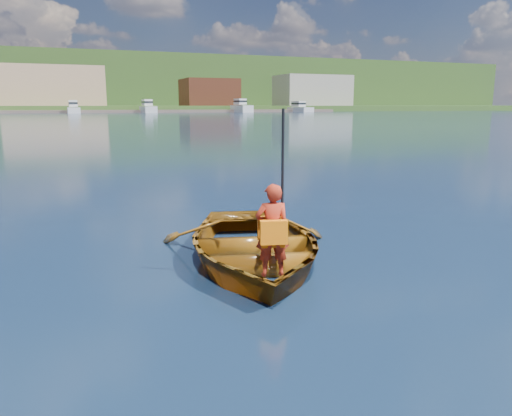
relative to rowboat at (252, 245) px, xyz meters
The scene contains 8 objects.
ground 1.52m from the rowboat, 24.21° to the right, with size 600.00×600.00×0.00m.
rowboat is the anchor object (origin of this frame).
child_paddler 1.01m from the rowboat, 94.65° to the right, with size 0.49×0.40×2.10m.
shoreline 236.21m from the rowboat, 89.67° to the left, with size 400.00×140.00×22.00m.
dock 147.43m from the rowboat, 88.51° to the left, with size 160.05×7.15×0.80m.
waterfront_buildings 164.68m from the rowboat, 92.22° to the left, with size 202.00×16.00×14.00m.
marina_yachts 142.90m from the rowboat, 86.98° to the left, with size 140.42×12.69×4.40m.
hillside_trees 234.42m from the rowboat, 85.15° to the left, with size 276.39×84.05×23.81m.
Camera 1 is at (-3.84, -5.89, 2.24)m, focal length 35.00 mm.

